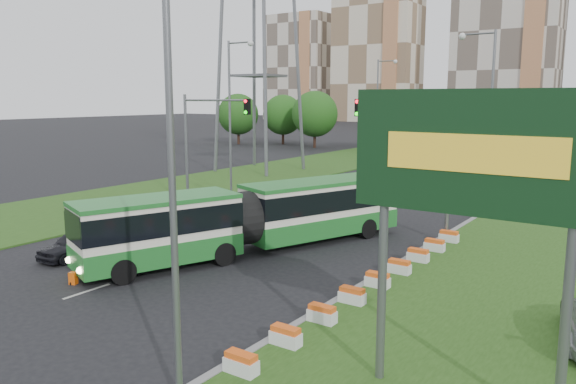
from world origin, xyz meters
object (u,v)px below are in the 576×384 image
Objects in this scene: car_left_far at (266,199)px; shopping_trolley at (73,278)px; articulated_bus at (250,217)px; traffic_mast_left at (203,134)px; billboard at (473,167)px; car_left_near at (76,244)px; pedestrian at (106,257)px; traffic_mast_median at (421,143)px.

shopping_trolley is at bearing -88.82° from car_left_far.
car_left_far is (-6.04, 9.46, -1.12)m from articulated_bus.
traffic_mast_left reaches higher than car_left_far.
articulated_bus is 4.44× the size of car_left_far.
billboard is 17.51m from shopping_trolley.
traffic_mast_left is at bearing 98.52° from car_left_near.
traffic_mast_left is 13.33m from car_left_near.
car_left_near is 2.22× the size of pedestrian.
billboard reaches higher than car_left_far.
traffic_mast_median is 10.21m from articulated_bus.
traffic_mast_left is 15.45m from pedestrian.
traffic_mast_left is at bearing -176.23° from traffic_mast_median.
articulated_bus reaches higher than car_left_near.
pedestrian is (6.45, -13.31, -4.48)m from traffic_mast_left.
car_left_near reaches higher than car_left_far.
traffic_mast_median is at bearing 42.65° from car_left_near.
car_left_far is (-19.63, 18.11, -5.51)m from billboard.
car_left_near is at bearing -116.42° from articulated_bus.
traffic_mast_median reaches higher than articulated_bus.
pedestrian is (3.45, -16.41, 0.22)m from car_left_far.
shopping_trolley is at bearing -67.41° from traffic_mast_left.
car_left_far is at bearing 33.08° from pedestrian.
car_left_far is at bearing 170.16° from traffic_mast_median.
traffic_mast_left is (-22.63, 15.00, -0.81)m from billboard.
billboard is at bearing -33.55° from traffic_mast_left.
traffic_mast_median is at bearing 71.25° from articulated_bus.
car_left_far is 7.63× the size of shopping_trolley.
car_left_near is 0.97× the size of car_left_far.
car_left_far reaches higher than shopping_trolley.
billboard is 1.00× the size of traffic_mast_median.
car_left_near is at bearing -133.38° from traffic_mast_median.
billboard is 15.36× the size of shopping_trolley.
car_left_far is at bearing 137.30° from billboard.
billboard reaches higher than car_left_near.
articulated_bus is (-13.58, 8.65, -4.39)m from billboard.
traffic_mast_left is at bearing 91.02° from shopping_trolley.
articulated_bus is 4.55× the size of car_left_near.
pedestrian is at bearing -86.91° from car_left_far.
traffic_mast_left reaches higher than articulated_bus.
traffic_mast_left reaches higher than car_left_near.
shopping_trolley is (-16.48, 0.24, -5.91)m from billboard.
shopping_trolley is (3.14, -17.87, -0.40)m from car_left_far.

